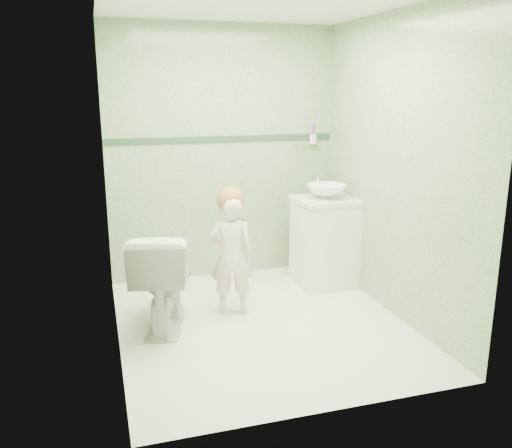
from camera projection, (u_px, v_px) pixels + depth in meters
name	position (u px, v px, depth m)	size (l,w,h in m)	color
ground	(261.00, 323.00, 4.24)	(2.50, 2.50, 0.00)	silver
room_shell	(262.00, 174.00, 3.94)	(2.50, 2.54, 2.40)	gray
trim_stripe	(223.00, 139.00, 5.06)	(2.20, 0.02, 0.05)	#294934
vanity	(324.00, 243.00, 5.03)	(0.52, 0.50, 0.80)	white
counter	(326.00, 200.00, 4.93)	(0.54, 0.52, 0.04)	white
basin	(326.00, 191.00, 4.91)	(0.37, 0.37, 0.13)	white
faucet	(318.00, 180.00, 5.06)	(0.03, 0.13, 0.18)	silver
cup_holder	(312.00, 139.00, 5.26)	(0.26, 0.07, 0.21)	silver
toilet	(163.00, 278.00, 4.12)	(0.44, 0.77, 0.78)	white
toddler	(231.00, 256.00, 4.34)	(0.36, 0.24, 0.99)	silver
hair_cap	(230.00, 200.00, 4.25)	(0.22, 0.22, 0.22)	#A36B39
teal_toothbrush	(240.00, 219.00, 4.13)	(0.11, 0.14, 0.08)	#018059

